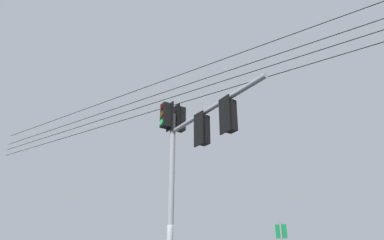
# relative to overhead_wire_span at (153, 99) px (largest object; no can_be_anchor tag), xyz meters

# --- Properties ---
(signal_mast_assembly) EXTENTS (3.35, 3.93, 6.70)m
(signal_mast_assembly) POSITION_rel_overhead_wire_span_xyz_m (0.93, 1.69, -2.45)
(signal_mast_assembly) COLOR gray
(signal_mast_assembly) RESTS_ON ground
(overhead_wire_span) EXTENTS (7.32, 21.30, 1.89)m
(overhead_wire_span) POSITION_rel_overhead_wire_span_xyz_m (0.00, 0.00, 0.00)
(overhead_wire_span) COLOR black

